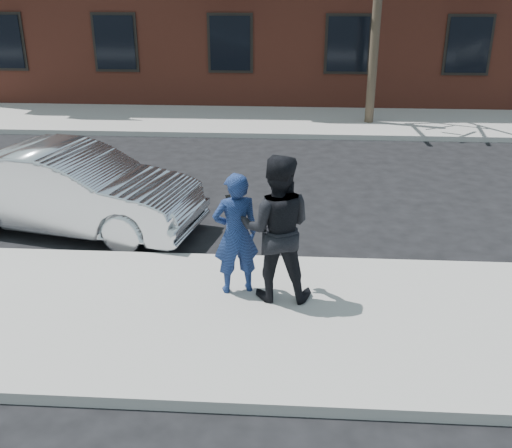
{
  "coord_description": "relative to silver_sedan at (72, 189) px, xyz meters",
  "views": [
    {
      "loc": [
        2.23,
        -7.11,
        4.43
      ],
      "look_at": [
        1.75,
        0.4,
        1.22
      ],
      "focal_mm": 42.0,
      "sensor_mm": 36.0,
      "label": 1
    }
  ],
  "objects": [
    {
      "name": "near_sidewalk",
      "position": [
        1.74,
        -3.06,
        -0.7
      ],
      "size": [
        50.0,
        3.5,
        0.15
      ],
      "primitive_type": "cube",
      "color": "#989690",
      "rests_on": "ground"
    },
    {
      "name": "far_curb",
      "position": [
        1.74,
        6.64,
        -0.7
      ],
      "size": [
        50.0,
        0.1,
        0.15
      ],
      "primitive_type": "cube",
      "color": "#999691",
      "rests_on": "ground"
    },
    {
      "name": "far_sidewalk",
      "position": [
        1.74,
        8.44,
        -0.7
      ],
      "size": [
        50.0,
        3.5,
        0.15
      ],
      "primitive_type": "cube",
      "color": "#989690",
      "rests_on": "ground"
    },
    {
      "name": "silver_sedan",
      "position": [
        0.0,
        0.0,
        0.0
      ],
      "size": [
        4.93,
        2.57,
        1.55
      ],
      "primitive_type": "imported",
      "rotation": [
        0.0,
        0.0,
        1.36
      ],
      "color": "#B7BABF",
      "rests_on": "ground"
    },
    {
      "name": "near_curb",
      "position": [
        1.74,
        -1.26,
        -0.7
      ],
      "size": [
        50.0,
        0.1,
        0.15
      ],
      "primitive_type": "cube",
      "color": "#999691",
      "rests_on": "ground"
    },
    {
      "name": "man_peacoat",
      "position": [
        3.77,
        -2.48,
        0.42
      ],
      "size": [
        1.03,
        0.81,
        2.08
      ],
      "rotation": [
        0.0,
        0.0,
        3.12
      ],
      "color": "black",
      "rests_on": "near_sidewalk"
    },
    {
      "name": "ground",
      "position": [
        1.74,
        -2.81,
        -0.77
      ],
      "size": [
        100.0,
        100.0,
        0.0
      ],
      "primitive_type": "plane",
      "color": "black",
      "rests_on": "ground"
    },
    {
      "name": "man_hoodie",
      "position": [
        3.2,
        -2.36,
        0.27
      ],
      "size": [
        0.75,
        0.6,
        1.78
      ],
      "rotation": [
        0.0,
        0.0,
        3.45
      ],
      "color": "navy",
      "rests_on": "near_sidewalk"
    }
  ]
}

